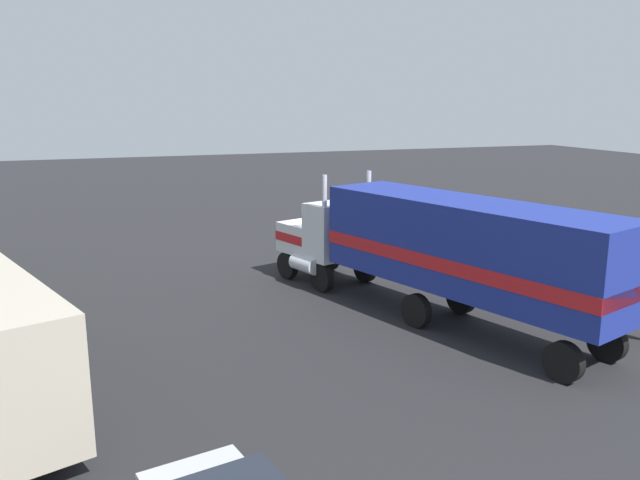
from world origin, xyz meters
TOP-DOWN VIEW (x-y plane):
  - ground_plane at (0.00, 0.00)m, footprint 120.00×120.00m
  - lane_stripe_near at (-1.49, -3.50)m, footprint 4.19×1.65m
  - lane_stripe_mid at (-0.97, -6.19)m, footprint 4.20×1.62m
  - semi_truck at (-6.02, -1.58)m, footprint 14.21×6.87m
  - person_bystander at (-5.65, -4.67)m, footprint 0.43×0.47m
  - motorcycle at (-9.63, -6.29)m, footprint 1.63×1.49m

SIDE VIEW (x-z plane):
  - ground_plane at x=0.00m, z-range 0.00..0.00m
  - lane_stripe_near at x=-1.49m, z-range 0.00..0.01m
  - lane_stripe_mid at x=-0.97m, z-range 0.00..0.01m
  - motorcycle at x=-9.63m, z-range -0.08..1.04m
  - person_bystander at x=-5.65m, z-range 0.08..1.71m
  - semi_truck at x=-6.02m, z-range 0.27..4.77m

